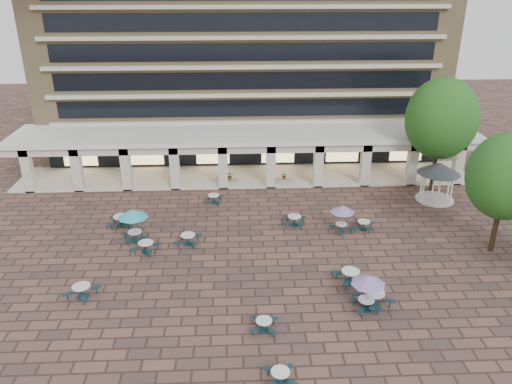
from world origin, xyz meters
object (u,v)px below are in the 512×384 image
picnic_table_1 (280,376)px  planter_right (284,180)px  picnic_table_0 (82,290)px  picnic_table_2 (264,324)px  planter_left (230,180)px  gazebo (439,173)px

picnic_table_1 → planter_right: 24.03m
picnic_table_1 → planter_right: bearing=78.6°
picnic_table_1 → planter_right: planter_right is taller
picnic_table_0 → picnic_table_2: 11.11m
picnic_table_0 → picnic_table_1: picnic_table_0 is taller
picnic_table_1 → picnic_table_2: bearing=92.9°
picnic_table_2 → planter_right: (3.08, 20.13, 0.01)m
planter_left → planter_right: (4.93, 0.00, -0.12)m
picnic_table_2 → planter_right: size_ratio=1.11×
picnic_table_0 → picnic_table_1: (11.09, -7.25, -0.06)m
picnic_table_0 → planter_right: bearing=74.2°
gazebo → planter_left: bearing=167.0°
picnic_table_0 → picnic_table_1: 13.25m
picnic_table_1 → gazebo: gazebo is taller
gazebo → picnic_table_0: bearing=-154.0°
picnic_table_0 → gazebo: gazebo is taller
picnic_table_1 → gazebo: size_ratio=0.46×
picnic_table_1 → planter_left: size_ratio=1.09×
picnic_table_2 → picnic_table_1: bearing=-73.1°
planter_right → picnic_table_2: bearing=-98.7°
planter_left → picnic_table_2: bearing=-84.7°
picnic_table_2 → planter_right: bearing=90.0°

